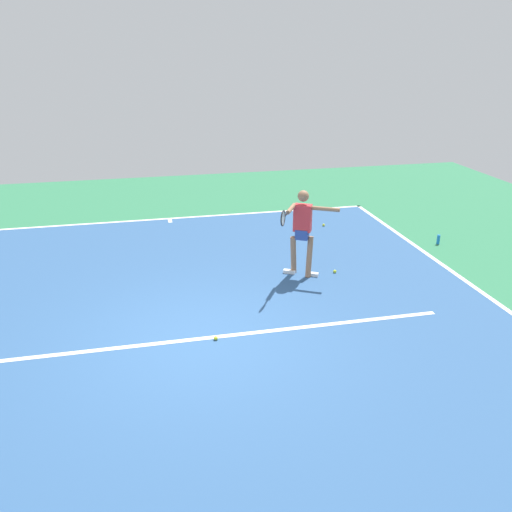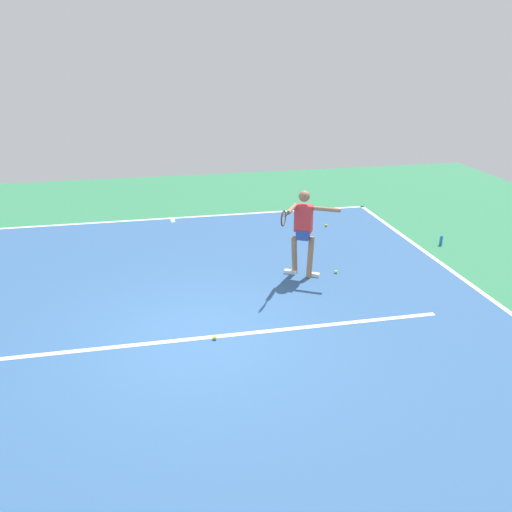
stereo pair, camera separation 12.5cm
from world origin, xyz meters
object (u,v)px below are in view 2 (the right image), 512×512
at_px(tennis_player, 303,228).
at_px(tennis_ball_near_service_line, 215,338).
at_px(water_bottle, 441,240).
at_px(tennis_ball_far_corner, 326,225).
at_px(tennis_ball_by_sideline, 336,272).

relative_size(tennis_player, tennis_ball_near_service_line, 26.50).
bearing_deg(water_bottle, tennis_ball_far_corner, -40.15).
height_order(tennis_player, tennis_ball_near_service_line, tennis_player).
xyz_separation_m(tennis_ball_near_service_line, water_bottle, (-5.69, -3.19, 0.08)).
distance_m(tennis_ball_far_corner, water_bottle, 2.82).
distance_m(tennis_player, tennis_ball_by_sideline, 1.21).
relative_size(tennis_player, tennis_ball_by_sideline, 26.50).
bearing_deg(tennis_ball_far_corner, water_bottle, 139.85).
bearing_deg(tennis_player, tennis_ball_far_corner, -87.95).
bearing_deg(tennis_ball_by_sideline, water_bottle, -159.75).
relative_size(tennis_ball_near_service_line, water_bottle, 0.30).
xyz_separation_m(tennis_ball_far_corner, tennis_ball_near_service_line, (3.53, 5.01, 0.00)).
bearing_deg(tennis_ball_near_service_line, water_bottle, -150.73).
relative_size(tennis_ball_far_corner, tennis_ball_near_service_line, 1.00).
distance_m(tennis_ball_by_sideline, water_bottle, 3.13).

